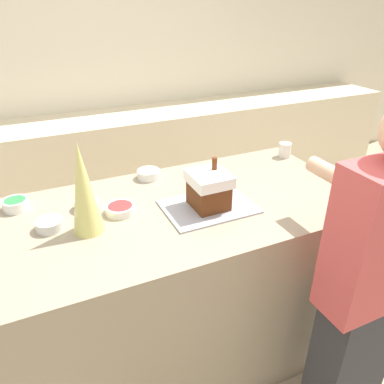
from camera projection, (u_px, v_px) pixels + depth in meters
The scene contains 14 objects.
ground_plane at pixel (184, 346), 2.21m from camera, with size 12.00×12.00×0.00m, color tan.
wall_back at pixel (87, 64), 3.28m from camera, with size 8.00×0.05×2.60m.
back_cabinet_block at pixel (106, 166), 3.42m from camera, with size 6.00×0.60×0.90m.
kitchen_island at pixel (183, 283), 1.99m from camera, with size 1.74×0.87×0.96m.
baking_tray at pixel (208, 207), 1.74m from camera, with size 0.41×0.30×0.01m.
gingerbread_house at pixel (209, 189), 1.70m from camera, with size 0.17×0.19×0.22m.
decorative_tree at pixel (83, 189), 1.49m from camera, with size 0.13×0.13×0.39m.
candy_bowl_behind_tray at pixel (86, 204), 1.73m from camera, with size 0.11×0.11×0.05m.
candy_bowl_far_left at pixel (120, 209), 1.69m from camera, with size 0.14×0.14×0.04m.
candy_bowl_near_tray_left at pixel (49, 224), 1.57m from camera, with size 0.11×0.11×0.04m.
candy_bowl_beside_tree at pixel (16, 204), 1.72m from camera, with size 0.12×0.12×0.05m.
candy_bowl_front_corner at pixel (149, 174), 2.01m from camera, with size 0.12×0.12×0.05m.
mug at pixel (285, 150), 2.27m from camera, with size 0.07×0.07×0.09m.
person at pixel (367, 290), 1.47m from camera, with size 0.41×0.51×1.56m.
Camera 1 is at (-0.59, -1.41, 1.84)m, focal length 35.00 mm.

